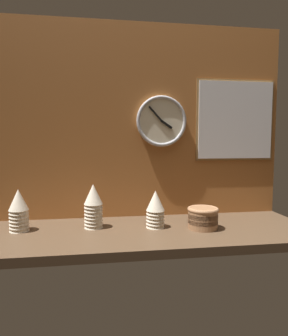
{
  "coord_description": "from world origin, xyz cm",
  "views": [
    {
      "loc": [
        -21.88,
        -137.86,
        42.17
      ],
      "look_at": [
        -0.83,
        4.0,
        28.92
      ],
      "focal_mm": 32.0,
      "sensor_mm": 36.0,
      "label": 1
    }
  ],
  "objects_px": {
    "wall_clock": "(161,121)",
    "menu_board": "(235,120)",
    "cup_stack_far_left": "(19,210)",
    "cup_stack_center_right": "(155,209)",
    "bowl_stack_right": "(203,217)",
    "cup_stack_center_left": "(93,206)"
  },
  "relations": [
    {
      "from": "wall_clock",
      "to": "menu_board",
      "type": "height_order",
      "value": "menu_board"
    },
    {
      "from": "cup_stack_far_left",
      "to": "cup_stack_center_right",
      "type": "distance_m",
      "value": 0.64
    },
    {
      "from": "bowl_stack_right",
      "to": "menu_board",
      "type": "bearing_deg",
      "value": 44.24
    },
    {
      "from": "cup_stack_center_left",
      "to": "cup_stack_far_left",
      "type": "bearing_deg",
      "value": -179.44
    },
    {
      "from": "wall_clock",
      "to": "menu_board",
      "type": "bearing_deg",
      "value": 1.19
    },
    {
      "from": "menu_board",
      "to": "cup_stack_far_left",
      "type": "bearing_deg",
      "value": -170.75
    },
    {
      "from": "bowl_stack_right",
      "to": "cup_stack_far_left",
      "type": "bearing_deg",
      "value": 174.23
    },
    {
      "from": "cup_stack_far_left",
      "to": "bowl_stack_right",
      "type": "relative_size",
      "value": 1.33
    },
    {
      "from": "cup_stack_far_left",
      "to": "menu_board",
      "type": "relative_size",
      "value": 0.43
    },
    {
      "from": "cup_stack_center_left",
      "to": "menu_board",
      "type": "xyz_separation_m",
      "value": [
        0.8,
        0.18,
        0.43
      ]
    },
    {
      "from": "bowl_stack_right",
      "to": "menu_board",
      "type": "height_order",
      "value": "menu_board"
    },
    {
      "from": "cup_stack_far_left",
      "to": "menu_board",
      "type": "xyz_separation_m",
      "value": [
        1.14,
        0.19,
        0.44
      ]
    },
    {
      "from": "cup_stack_center_left",
      "to": "bowl_stack_right",
      "type": "xyz_separation_m",
      "value": [
        0.52,
        -0.09,
        -0.05
      ]
    },
    {
      "from": "cup_stack_center_left",
      "to": "menu_board",
      "type": "height_order",
      "value": "menu_board"
    },
    {
      "from": "cup_stack_center_right",
      "to": "menu_board",
      "type": "bearing_deg",
      "value": 23.7
    },
    {
      "from": "cup_stack_far_left",
      "to": "cup_stack_center_right",
      "type": "height_order",
      "value": "cup_stack_far_left"
    },
    {
      "from": "bowl_stack_right",
      "to": "wall_clock",
      "type": "relative_size",
      "value": 0.54
    },
    {
      "from": "cup_stack_far_left",
      "to": "cup_stack_center_left",
      "type": "height_order",
      "value": "cup_stack_center_left"
    },
    {
      "from": "wall_clock",
      "to": "menu_board",
      "type": "distance_m",
      "value": 0.43
    },
    {
      "from": "menu_board",
      "to": "cup_stack_center_right",
      "type": "bearing_deg",
      "value": -156.3
    },
    {
      "from": "bowl_stack_right",
      "to": "menu_board",
      "type": "distance_m",
      "value": 0.62
    },
    {
      "from": "cup_stack_far_left",
      "to": "wall_clock",
      "type": "distance_m",
      "value": 0.85
    }
  ]
}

